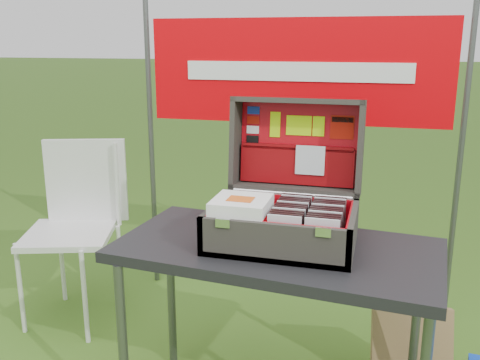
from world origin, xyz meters
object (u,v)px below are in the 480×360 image
(cardboard_box, at_px, (411,348))
(chair, at_px, (69,236))
(table, at_px, (275,334))
(suitcase, at_px, (286,174))

(cardboard_box, bearing_deg, chair, 167.86)
(table, xyz_separation_m, cardboard_box, (0.53, 0.36, -0.19))
(chair, bearing_deg, suitcase, -36.47)
(chair, bearing_deg, table, -39.78)
(table, height_order, chair, chair)
(chair, bearing_deg, cardboard_box, -22.01)
(table, xyz_separation_m, chair, (-1.19, 0.47, 0.11))
(table, xyz_separation_m, suitcase, (0.02, 0.07, 0.62))
(cardboard_box, bearing_deg, table, -154.17)
(table, relative_size, chair, 1.23)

